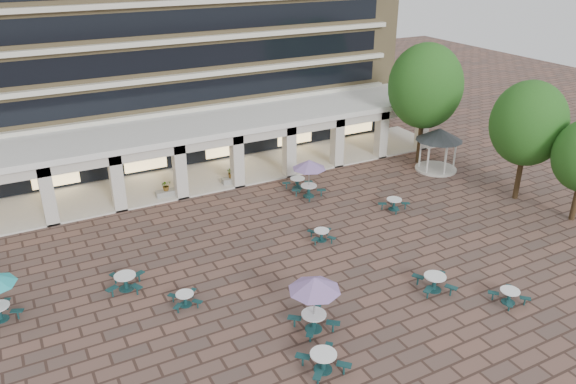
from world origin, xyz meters
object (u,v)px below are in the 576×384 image
object	(u,v)px
gazebo	(439,139)
planter_left	(167,190)
picnic_table_3	(509,295)
planter_right	(232,177)
picnic_table_2	(434,281)

from	to	relation	value
gazebo	planter_left	xyz separation A→B (m)	(-19.94, 4.84, -1.99)
picnic_table_3	planter_left	world-z (taller)	planter_left
picnic_table_3	planter_right	size ratio (longest dim) A/B	1.08
picnic_table_2	gazebo	world-z (taller)	gazebo
picnic_table_2	picnic_table_3	bearing A→B (deg)	-28.66
planter_right	picnic_table_3	bearing A→B (deg)	-72.35
gazebo	planter_left	world-z (taller)	gazebo
gazebo	picnic_table_3	bearing A→B (deg)	-119.89
picnic_table_2	planter_right	size ratio (longest dim) A/B	1.49
picnic_table_2	planter_right	xyz separation A→B (m)	(-3.84, 17.42, 0.07)
gazebo	planter_left	bearing A→B (deg)	166.34
planter_left	planter_right	xyz separation A→B (m)	(4.88, -0.00, 0.08)
picnic_table_2	planter_left	distance (m)	19.48
planter_left	planter_right	distance (m)	4.88
picnic_table_3	planter_right	xyz separation A→B (m)	(-6.36, 19.98, 0.15)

